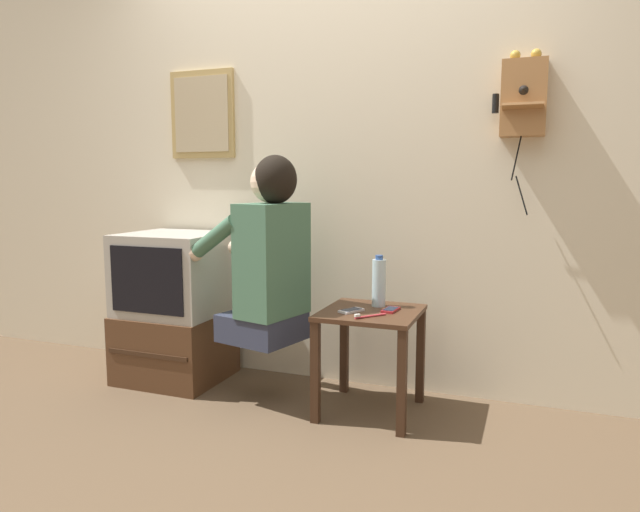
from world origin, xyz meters
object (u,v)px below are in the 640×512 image
object	(u,v)px
framed_picture	(202,114)
cell_phone_spare	(391,310)
water_bottle	(379,282)
person	(268,254)
wall_phone_antique	(523,97)
television	(175,273)
toothbrush	(368,316)
cell_phone_held	(351,311)

from	to	relation	value
framed_picture	cell_phone_spare	distance (m)	1.64
framed_picture	water_bottle	world-z (taller)	framed_picture
person	wall_phone_antique	distance (m)	1.44
person	framed_picture	size ratio (longest dim) A/B	1.85
television	toothbrush	distance (m)	1.24
person	toothbrush	world-z (taller)	person
cell_phone_held	toothbrush	world-z (taller)	toothbrush
wall_phone_antique	water_bottle	size ratio (longest dim) A/B	2.99
wall_phone_antique	water_bottle	distance (m)	1.12
person	cell_phone_spare	world-z (taller)	person
person	water_bottle	distance (m)	0.57
person	wall_phone_antique	xyz separation A→B (m)	(1.17, 0.38, 0.76)
television	toothbrush	size ratio (longest dim) A/B	4.08
cell_phone_held	toothbrush	xyz separation A→B (m)	(0.11, -0.08, 0.00)
person	framed_picture	distance (m)	1.07
toothbrush	wall_phone_antique	bearing A→B (deg)	-103.12
person	cell_phone_held	distance (m)	0.51
wall_phone_antique	cell_phone_spare	bearing A→B (deg)	-152.30
cell_phone_held	water_bottle	world-z (taller)	water_bottle
cell_phone_held	water_bottle	xyz separation A→B (m)	(0.09, 0.17, 0.12)
cell_phone_held	person	bearing A→B (deg)	-151.38
toothbrush	person	bearing A→B (deg)	32.71
person	television	xyz separation A→B (m)	(-0.67, 0.15, -0.16)
cell_phone_held	television	bearing A→B (deg)	-159.79
framed_picture	water_bottle	size ratio (longest dim) A/B	1.96
wall_phone_antique	cell_phone_held	xyz separation A→B (m)	(-0.73, -0.38, -1.01)
television	framed_picture	bearing A→B (deg)	82.43
television	wall_phone_antique	xyz separation A→B (m)	(1.83, 0.23, 0.91)
wall_phone_antique	person	bearing A→B (deg)	-161.87
framed_picture	cell_phone_held	size ratio (longest dim) A/B	3.69
television	cell_phone_held	xyz separation A→B (m)	(1.10, -0.15, -0.10)
water_bottle	toothbrush	bearing A→B (deg)	-86.09
cell_phone_spare	water_bottle	bearing A→B (deg)	140.15
water_bottle	person	bearing A→B (deg)	-161.70
cell_phone_spare	person	bearing A→B (deg)	-166.24
person	cell_phone_held	xyz separation A→B (m)	(0.44, 0.01, -0.25)
framed_picture	cell_phone_held	bearing A→B (deg)	-21.42
framed_picture	toothbrush	size ratio (longest dim) A/B	3.75
wall_phone_antique	television	bearing A→B (deg)	-172.86
wall_phone_antique	cell_phone_held	distance (m)	1.30
cell_phone_spare	cell_phone_held	bearing A→B (deg)	-148.88
person	cell_phone_spare	distance (m)	0.67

